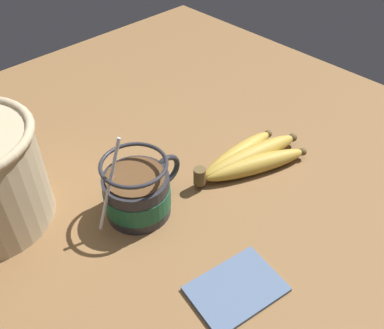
# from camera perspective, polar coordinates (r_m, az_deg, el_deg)

# --- Properties ---
(table) EXTENTS (1.23, 1.23, 0.03)m
(table) POSITION_cam_1_polar(r_m,az_deg,el_deg) (0.69, -3.58, -7.60)
(table) COLOR brown
(table) RESTS_ON ground
(coffee_mug) EXTENTS (0.16, 0.10, 0.16)m
(coffee_mug) POSITION_cam_1_polar(r_m,az_deg,el_deg) (0.66, -7.27, -3.72)
(coffee_mug) COLOR #28282D
(coffee_mug) RESTS_ON table
(banana_bunch) EXTENTS (0.22, 0.11, 0.04)m
(banana_bunch) POSITION_cam_1_polar(r_m,az_deg,el_deg) (0.75, 7.54, 0.83)
(banana_bunch) COLOR brown
(banana_bunch) RESTS_ON table
(napkin) EXTENTS (0.13, 0.10, 0.01)m
(napkin) POSITION_cam_1_polar(r_m,az_deg,el_deg) (0.59, 5.91, -16.19)
(napkin) COLOR slate
(napkin) RESTS_ON table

